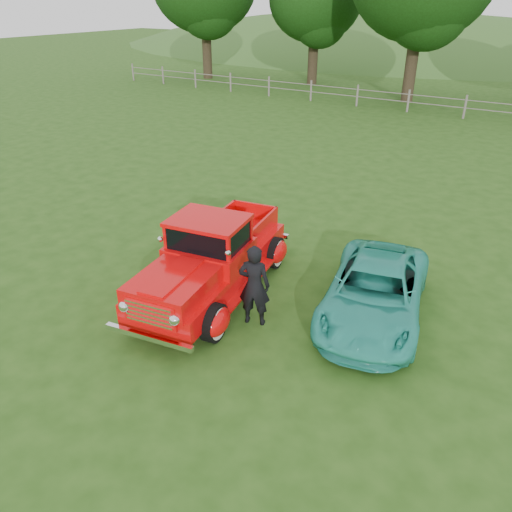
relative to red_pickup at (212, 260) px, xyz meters
The scene contains 6 objects.
ground 1.50m from the red_pickup, 59.63° to the right, with size 140.00×140.00×0.00m, color #244913.
distant_hills 58.71m from the red_pickup, 93.37° to the left, with size 116.00×60.00×18.00m.
fence_line 20.91m from the red_pickup, 88.23° to the left, with size 48.00×0.12×1.20m.
red_pickup is the anchor object (origin of this frame).
teal_sedan 3.46m from the red_pickup, 16.84° to the left, with size 1.86×4.04×1.12m, color teal.
man 1.48m from the red_pickup, 18.93° to the right, with size 0.62×0.41×1.70m, color black.
Camera 1 is at (5.24, -6.28, 5.83)m, focal length 35.00 mm.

